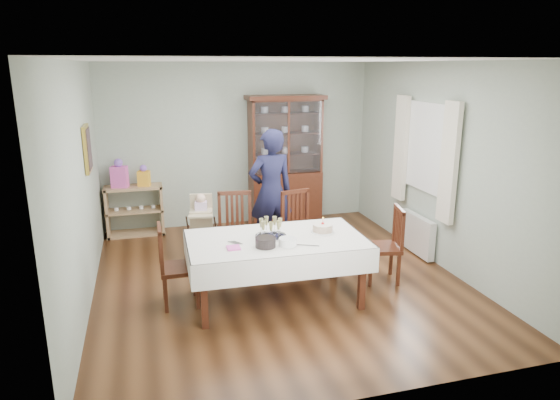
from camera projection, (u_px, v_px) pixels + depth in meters
name	position (u px, v px, depth m)	size (l,w,h in m)	color
floor	(278.00, 278.00, 6.41)	(5.00, 5.00, 0.00)	#593319
room_shell	(267.00, 140.00, 6.46)	(5.00, 5.00, 5.00)	#9EAA99
dining_table	(276.00, 269.00, 5.72)	(2.03, 1.20, 0.76)	#431D10
china_cabinet	(285.00, 159.00, 8.41)	(1.30, 0.48, 2.18)	#431D10
sideboard	(135.00, 210.00, 7.97)	(0.90, 0.38, 0.80)	tan
picture_frame	(87.00, 149.00, 6.15)	(0.04, 0.48, 0.58)	gold
window	(427.00, 148.00, 6.86)	(0.04, 1.02, 1.22)	white
curtain_left	(449.00, 163.00, 6.29)	(0.07, 0.30, 1.55)	silver
curtain_right	(401.00, 148.00, 7.44)	(0.07, 0.30, 1.55)	silver
radiator	(417.00, 234.00, 7.17)	(0.10, 0.80, 0.55)	white
chair_far_left	(236.00, 249.00, 6.57)	(0.53, 0.53, 1.04)	#431D10
chair_far_right	(301.00, 243.00, 6.83)	(0.53, 0.53, 1.00)	#431D10
chair_end_left	(179.00, 281.00, 5.65)	(0.42, 0.42, 0.94)	#431D10
chair_end_right	(383.00, 259.00, 6.28)	(0.51, 0.51, 0.95)	#431D10
woman	(271.00, 192.00, 7.10)	(0.66, 0.43, 1.80)	black
high_chair	(202.00, 233.00, 7.00)	(0.48, 0.48, 0.94)	black
champagne_tray	(271.00, 232.00, 5.64)	(0.36, 0.36, 0.22)	silver
birthday_cake	(323.00, 228.00, 5.81)	(0.27, 0.27, 0.18)	white
plate_stack_dark	(265.00, 242.00, 5.34)	(0.22, 0.22, 0.11)	black
plate_stack_white	(288.00, 242.00, 5.38)	(0.19, 0.19, 0.08)	white
napkin_stack	(233.00, 248.00, 5.30)	(0.14, 0.14, 0.02)	#E454B6
cutlery	(232.00, 243.00, 5.46)	(0.10, 0.14, 0.01)	silver
cake_knife	(307.00, 245.00, 5.38)	(0.26, 0.02, 0.01)	silver
gift_bag_pink	(119.00, 175.00, 7.75)	(0.28, 0.21, 0.45)	#E454B6
gift_bag_orange	(144.00, 177.00, 7.86)	(0.21, 0.17, 0.34)	gold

